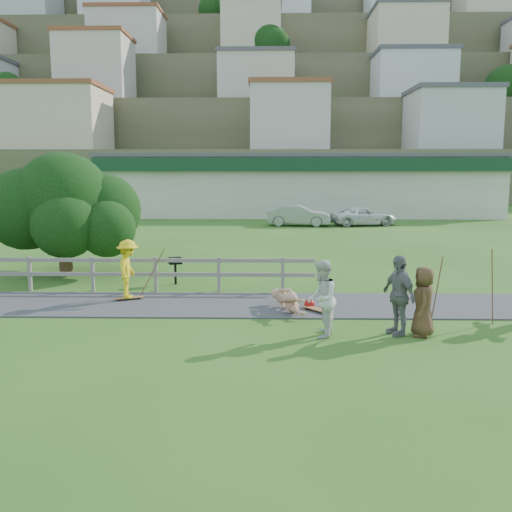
# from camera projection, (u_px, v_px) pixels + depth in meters

# --- Properties ---
(ground) EXTENTS (260.00, 260.00, 0.00)m
(ground) POSITION_uv_depth(u_px,v_px,m) (208.00, 319.00, 14.70)
(ground) COLOR #2E5B1A
(ground) RESTS_ON ground
(path) EXTENTS (34.00, 3.00, 0.04)m
(path) POSITION_uv_depth(u_px,v_px,m) (214.00, 304.00, 16.18)
(path) COLOR #3E3E41
(path) RESTS_ON ground
(fence) EXTENTS (15.05, 0.10, 1.10)m
(fence) POSITION_uv_depth(u_px,v_px,m) (73.00, 269.00, 17.96)
(fence) COLOR #66615A
(fence) RESTS_ON ground
(strip_mall) EXTENTS (32.50, 10.75, 5.10)m
(strip_mall) POSITION_uv_depth(u_px,v_px,m) (297.00, 184.00, 48.77)
(strip_mall) COLOR beige
(strip_mall) RESTS_ON ground
(hillside) EXTENTS (220.00, 67.00, 47.50)m
(hillside) POSITION_uv_depth(u_px,v_px,m) (260.00, 110.00, 102.80)
(hillside) COLOR #464C2D
(hillside) RESTS_ON ground
(skater_rider) EXTENTS (0.69, 1.13, 1.71)m
(skater_rider) POSITION_uv_depth(u_px,v_px,m) (128.00, 272.00, 16.59)
(skater_rider) COLOR yellow
(skater_rider) RESTS_ON ground
(skater_fallen) EXTENTS (1.87, 1.02, 0.67)m
(skater_fallen) POSITION_uv_depth(u_px,v_px,m) (288.00, 300.00, 15.35)
(skater_fallen) COLOR tan
(skater_fallen) RESTS_ON ground
(spectator_a) EXTENTS (0.83, 0.98, 1.78)m
(spectator_a) POSITION_uv_depth(u_px,v_px,m) (322.00, 299.00, 13.02)
(spectator_a) COLOR silver
(spectator_a) RESTS_ON ground
(spectator_b) EXTENTS (0.86, 1.19, 1.88)m
(spectator_b) POSITION_uv_depth(u_px,v_px,m) (398.00, 295.00, 13.18)
(spectator_b) COLOR slate
(spectator_b) RESTS_ON ground
(spectator_c) EXTENTS (0.69, 0.89, 1.62)m
(spectator_c) POSITION_uv_depth(u_px,v_px,m) (423.00, 302.00, 13.08)
(spectator_c) COLOR #523620
(spectator_c) RESTS_ON ground
(car_silver) EXTENTS (4.48, 1.97, 1.43)m
(car_silver) POSITION_uv_depth(u_px,v_px,m) (299.00, 215.00, 38.96)
(car_silver) COLOR #919497
(car_silver) RESTS_ON ground
(car_white) EXTENTS (4.78, 2.94, 1.24)m
(car_white) POSITION_uv_depth(u_px,v_px,m) (364.00, 217.00, 39.25)
(car_white) COLOR white
(car_white) RESTS_ON ground
(tree) EXTENTS (5.61, 5.61, 4.02)m
(tree) POSITION_uv_depth(u_px,v_px,m) (64.00, 220.00, 20.75)
(tree) COLOR black
(tree) RESTS_ON ground
(bbq) EXTENTS (0.50, 0.44, 0.91)m
(bbq) POSITION_uv_depth(u_px,v_px,m) (175.00, 271.00, 19.09)
(bbq) COLOR black
(bbq) RESTS_ON ground
(longboard_rider) EXTENTS (0.85, 0.52, 0.09)m
(longboard_rider) POSITION_uv_depth(u_px,v_px,m) (129.00, 299.00, 16.71)
(longboard_rider) COLOR brown
(longboard_rider) RESTS_ON ground
(longboard_fallen) EXTENTS (0.80, 0.88, 0.11)m
(longboard_fallen) POSITION_uv_depth(u_px,v_px,m) (318.00, 311.00, 15.28)
(longboard_fallen) COLOR brown
(longboard_fallen) RESTS_ON ground
(helmet) EXTENTS (0.29, 0.29, 0.29)m
(helmet) POSITION_uv_depth(u_px,v_px,m) (309.00, 304.00, 15.71)
(helmet) COLOR #A21111
(helmet) RESTS_ON ground
(pole_rider) EXTENTS (0.03, 0.03, 1.67)m
(pole_rider) POSITION_uv_depth(u_px,v_px,m) (152.00, 271.00, 16.98)
(pole_rider) COLOR brown
(pole_rider) RESTS_ON ground
(pole_spec_left) EXTENTS (0.03, 0.03, 1.78)m
(pole_spec_left) POSITION_uv_depth(u_px,v_px,m) (436.00, 292.00, 13.70)
(pole_spec_left) COLOR brown
(pole_spec_left) RESTS_ON ground
(pole_spec_right) EXTENTS (0.03, 0.03, 1.90)m
(pole_spec_right) POSITION_uv_depth(u_px,v_px,m) (492.00, 287.00, 14.04)
(pole_spec_right) COLOR brown
(pole_spec_right) RESTS_ON ground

